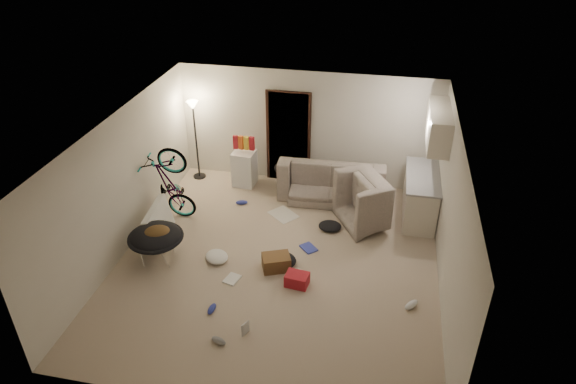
% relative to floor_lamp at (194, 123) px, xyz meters
% --- Properties ---
extents(floor, '(5.50, 6.00, 0.02)m').
position_rel_floor_lamp_xyz_m(floor, '(2.40, -2.65, -1.32)').
color(floor, tan).
rests_on(floor, ground).
extents(ceiling, '(5.50, 6.00, 0.02)m').
position_rel_floor_lamp_xyz_m(ceiling, '(2.40, -2.65, 1.20)').
color(ceiling, white).
rests_on(ceiling, wall_back).
extents(wall_back, '(5.50, 0.02, 2.50)m').
position_rel_floor_lamp_xyz_m(wall_back, '(2.40, 0.36, -0.06)').
color(wall_back, beige).
rests_on(wall_back, floor).
extents(wall_front, '(5.50, 0.02, 2.50)m').
position_rel_floor_lamp_xyz_m(wall_front, '(2.40, -5.66, -0.06)').
color(wall_front, beige).
rests_on(wall_front, floor).
extents(wall_left, '(0.02, 6.00, 2.50)m').
position_rel_floor_lamp_xyz_m(wall_left, '(-0.36, -2.65, -0.06)').
color(wall_left, beige).
rests_on(wall_left, floor).
extents(wall_right, '(0.02, 6.00, 2.50)m').
position_rel_floor_lamp_xyz_m(wall_right, '(5.16, -2.65, -0.06)').
color(wall_right, beige).
rests_on(wall_right, floor).
extents(doorway, '(0.85, 0.10, 2.04)m').
position_rel_floor_lamp_xyz_m(doorway, '(2.00, 0.32, -0.29)').
color(doorway, black).
rests_on(doorway, floor).
extents(door_trim, '(0.97, 0.04, 2.10)m').
position_rel_floor_lamp_xyz_m(door_trim, '(2.00, 0.29, -0.29)').
color(door_trim, black).
rests_on(door_trim, floor).
extents(floor_lamp, '(0.28, 0.28, 1.81)m').
position_rel_floor_lamp_xyz_m(floor_lamp, '(0.00, 0.00, 0.00)').
color(floor_lamp, black).
rests_on(floor_lamp, floor).
extents(kitchen_counter, '(0.60, 1.50, 0.88)m').
position_rel_floor_lamp_xyz_m(kitchen_counter, '(4.83, -0.65, -0.87)').
color(kitchen_counter, beige).
rests_on(kitchen_counter, floor).
extents(counter_top, '(0.64, 1.54, 0.04)m').
position_rel_floor_lamp_xyz_m(counter_top, '(4.83, -0.65, -0.41)').
color(counter_top, gray).
rests_on(counter_top, kitchen_counter).
extents(kitchen_uppers, '(0.38, 1.40, 0.65)m').
position_rel_floor_lamp_xyz_m(kitchen_uppers, '(4.96, -0.65, 0.64)').
color(kitchen_uppers, beige).
rests_on(kitchen_uppers, wall_right).
extents(sofa, '(2.22, 0.94, 0.64)m').
position_rel_floor_lamp_xyz_m(sofa, '(3.03, -0.20, -0.99)').
color(sofa, '#3A413A').
rests_on(sofa, floor).
extents(armchair, '(1.44, 1.49, 0.74)m').
position_rel_floor_lamp_xyz_m(armchair, '(4.05, -0.97, -0.94)').
color(armchair, '#3A413A').
rests_on(armchair, floor).
extents(bicycle, '(1.67, 0.73, 0.96)m').
position_rel_floor_lamp_xyz_m(bicycle, '(0.10, -1.72, -0.87)').
color(bicycle, black).
rests_on(bicycle, floor).
extents(book_asset, '(0.27, 0.25, 0.02)m').
position_rel_floor_lamp_xyz_m(book_asset, '(2.27, -4.46, -1.30)').
color(book_asset, '#A41822').
rests_on(book_asset, floor).
extents(mini_fridge, '(0.49, 0.49, 0.78)m').
position_rel_floor_lamp_xyz_m(mini_fridge, '(1.10, -0.10, -0.92)').
color(mini_fridge, white).
rests_on(mini_fridge, floor).
extents(snack_box_0, '(0.11, 0.08, 0.30)m').
position_rel_floor_lamp_xyz_m(snack_box_0, '(0.93, -0.10, -0.31)').
color(snack_box_0, '#A41822').
rests_on(snack_box_0, mini_fridge).
extents(snack_box_1, '(0.12, 0.09, 0.30)m').
position_rel_floor_lamp_xyz_m(snack_box_1, '(1.05, -0.10, -0.31)').
color(snack_box_1, '#CE5219').
rests_on(snack_box_1, mini_fridge).
extents(snack_box_2, '(0.11, 0.08, 0.30)m').
position_rel_floor_lamp_xyz_m(snack_box_2, '(1.17, -0.10, -0.31)').
color(snack_box_2, yellow).
rests_on(snack_box_2, mini_fridge).
extents(snack_box_3, '(0.11, 0.08, 0.30)m').
position_rel_floor_lamp_xyz_m(snack_box_3, '(1.29, -0.10, -0.31)').
color(snack_box_3, '#A41822').
rests_on(snack_box_3, mini_fridge).
extents(saucer_chair, '(0.96, 0.96, 0.68)m').
position_rel_floor_lamp_xyz_m(saucer_chair, '(0.34, -3.01, -0.90)').
color(saucer_chair, silver).
rests_on(saucer_chair, floor).
extents(hoodie, '(0.61, 0.57, 0.22)m').
position_rel_floor_lamp_xyz_m(hoodie, '(0.39, -3.04, -0.70)').
color(hoodie, '#4B331A').
rests_on(hoodie, saucer_chair).
extents(sofa_drape, '(0.59, 0.49, 0.28)m').
position_rel_floor_lamp_xyz_m(sofa_drape, '(2.08, -0.20, -0.77)').
color(sofa_drape, black).
rests_on(sofa_drape, sofa).
extents(tv_box, '(0.36, 1.03, 0.68)m').
position_rel_floor_lamp_xyz_m(tv_box, '(0.10, -2.38, -0.97)').
color(tv_box, silver).
rests_on(tv_box, floor).
extents(drink_case_a, '(0.56, 0.48, 0.27)m').
position_rel_floor_lamp_xyz_m(drink_case_a, '(2.42, -2.83, -1.17)').
color(drink_case_a, brown).
rests_on(drink_case_a, floor).
extents(drink_case_b, '(0.40, 0.32, 0.22)m').
position_rel_floor_lamp_xyz_m(drink_case_b, '(2.85, -3.17, -1.20)').
color(drink_case_b, '#A41822').
rests_on(drink_case_b, floor).
extents(juicer, '(0.16, 0.16, 0.23)m').
position_rel_floor_lamp_xyz_m(juicer, '(2.82, -3.01, -1.21)').
color(juicer, beige).
rests_on(juicer, floor).
extents(newspaper, '(0.70, 0.68, 0.01)m').
position_rel_floor_lamp_xyz_m(newspaper, '(2.19, -1.15, -1.30)').
color(newspaper, beige).
rests_on(newspaper, floor).
extents(book_blue, '(0.37, 0.37, 0.03)m').
position_rel_floor_lamp_xyz_m(book_blue, '(2.87, -2.16, -1.29)').
color(book_blue, '#293497').
rests_on(book_blue, floor).
extents(book_white, '(0.29, 0.33, 0.03)m').
position_rel_floor_lamp_xyz_m(book_white, '(1.76, -3.26, -1.29)').
color(book_white, silver).
rests_on(book_white, floor).
extents(shoe_0, '(0.27, 0.17, 0.09)m').
position_rel_floor_lamp_xyz_m(shoe_0, '(1.26, -0.94, -1.26)').
color(shoe_0, '#293497').
rests_on(shoe_0, floor).
extents(shoe_1, '(0.27, 0.28, 0.10)m').
position_rel_floor_lamp_xyz_m(shoe_1, '(2.70, -0.33, -1.26)').
color(shoe_1, slate).
rests_on(shoe_1, floor).
extents(shoe_2, '(0.12, 0.25, 0.09)m').
position_rel_floor_lamp_xyz_m(shoe_2, '(1.66, -4.04, -1.26)').
color(shoe_2, '#293497').
rests_on(shoe_2, floor).
extents(shoe_3, '(0.27, 0.17, 0.09)m').
position_rel_floor_lamp_xyz_m(shoe_3, '(1.97, -4.64, -1.26)').
color(shoe_3, slate).
rests_on(shoe_3, floor).
extents(shoe_4, '(0.27, 0.30, 0.11)m').
position_rel_floor_lamp_xyz_m(shoe_4, '(4.70, -3.34, -1.25)').
color(shoe_4, white).
rests_on(shoe_4, floor).
extents(clothes_lump_a, '(0.65, 0.59, 0.17)m').
position_rel_floor_lamp_xyz_m(clothes_lump_a, '(2.48, -2.69, -1.22)').
color(clothes_lump_a, black).
rests_on(clothes_lump_a, floor).
extents(clothes_lump_b, '(0.45, 0.39, 0.13)m').
position_rel_floor_lamp_xyz_m(clothes_lump_b, '(3.17, -1.46, -1.24)').
color(clothes_lump_b, black).
rests_on(clothes_lump_b, floor).
extents(clothes_lump_c, '(0.58, 0.58, 0.14)m').
position_rel_floor_lamp_xyz_m(clothes_lump_c, '(1.34, -2.81, -1.24)').
color(clothes_lump_c, silver).
rests_on(clothes_lump_c, floor).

